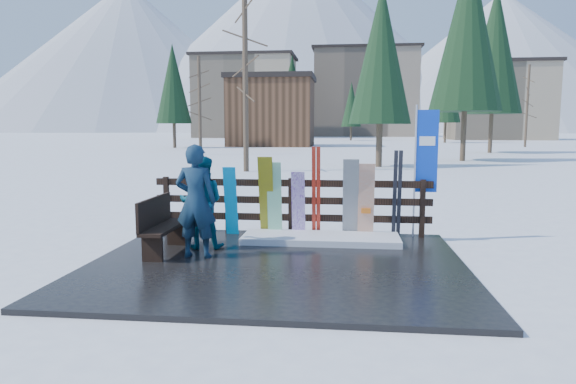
# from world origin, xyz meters

# --- Properties ---
(ground) EXTENTS (700.00, 700.00, 0.00)m
(ground) POSITION_xyz_m (0.00, 0.00, 0.00)
(ground) COLOR white
(ground) RESTS_ON ground
(deck) EXTENTS (6.00, 5.00, 0.08)m
(deck) POSITION_xyz_m (0.00, 0.00, 0.04)
(deck) COLOR black
(deck) RESTS_ON ground
(fence) EXTENTS (5.60, 0.10, 1.15)m
(fence) POSITION_xyz_m (0.00, 2.20, 0.74)
(fence) COLOR black
(fence) RESTS_ON deck
(snow_patch) EXTENTS (2.97, 1.00, 0.12)m
(snow_patch) POSITION_xyz_m (0.64, 1.60, 0.14)
(snow_patch) COLOR white
(snow_patch) RESTS_ON deck
(bench) EXTENTS (0.41, 1.50, 0.97)m
(bench) POSITION_xyz_m (-2.08, 0.42, 0.60)
(bench) COLOR black
(bench) RESTS_ON deck
(snowboard_0) EXTENTS (0.25, 0.30, 1.39)m
(snowboard_0) POSITION_xyz_m (-1.19, 1.98, 0.78)
(snowboard_0) COLOR #0399E0
(snowboard_0) RESTS_ON deck
(snowboard_1) EXTENTS (0.28, 0.25, 1.49)m
(snowboard_1) POSITION_xyz_m (-0.31, 1.98, 0.83)
(snowboard_1) COLOR white
(snowboard_1) RESTS_ON deck
(snowboard_2) EXTENTS (0.29, 0.38, 1.60)m
(snowboard_2) POSITION_xyz_m (-0.47, 1.98, 0.88)
(snowboard_2) COLOR yellow
(snowboard_2) RESTS_ON deck
(snowboard_3) EXTENTS (0.26, 0.30, 1.31)m
(snowboard_3) POSITION_xyz_m (0.17, 1.98, 0.74)
(snowboard_3) COLOR white
(snowboard_3) RESTS_ON deck
(snowboard_4) EXTENTS (0.30, 0.38, 1.57)m
(snowboard_4) POSITION_xyz_m (1.19, 1.98, 0.86)
(snowboard_4) COLOR black
(snowboard_4) RESTS_ON deck
(snowboard_5) EXTENTS (0.31, 0.25, 1.48)m
(snowboard_5) POSITION_xyz_m (1.49, 1.98, 0.82)
(snowboard_5) COLOR silver
(snowboard_5) RESTS_ON deck
(ski_pair_a) EXTENTS (0.16, 0.26, 1.79)m
(ski_pair_a) POSITION_xyz_m (0.52, 2.05, 0.98)
(ski_pair_a) COLOR #AB2315
(ski_pair_a) RESTS_ON deck
(ski_pair_b) EXTENTS (0.17, 0.21, 1.73)m
(ski_pair_b) POSITION_xyz_m (2.09, 2.05, 0.94)
(ski_pair_b) COLOR black
(ski_pair_b) RESTS_ON deck
(rental_flag) EXTENTS (0.45, 0.04, 2.60)m
(rental_flag) POSITION_xyz_m (2.61, 2.25, 1.69)
(rental_flag) COLOR silver
(rental_flag) RESTS_ON deck
(person_front) EXTENTS (0.71, 0.48, 1.89)m
(person_front) POSITION_xyz_m (-1.38, 0.21, 1.03)
(person_front) COLOR navy
(person_front) RESTS_ON deck
(person_back) EXTENTS (0.84, 0.68, 1.65)m
(person_back) POSITION_xyz_m (-1.47, 0.86, 0.91)
(person_back) COLOR #094B62
(person_back) RESTS_ON deck
(resort_buildings) EXTENTS (73.00, 87.60, 22.60)m
(resort_buildings) POSITION_xyz_m (1.03, 115.41, 9.81)
(resort_buildings) COLOR tan
(resort_buildings) RESTS_ON ground
(trees) EXTENTS (42.10, 68.91, 13.96)m
(trees) POSITION_xyz_m (5.31, 48.02, 6.08)
(trees) COLOR #382B1E
(trees) RESTS_ON ground
(mountains) EXTENTS (520.00, 260.00, 120.00)m
(mountains) POSITION_xyz_m (-10.50, 328.41, 50.20)
(mountains) COLOR white
(mountains) RESTS_ON ground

